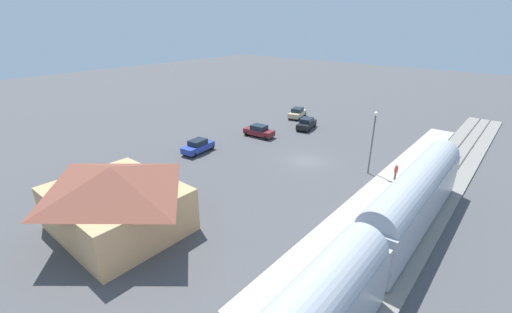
# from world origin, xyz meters

# --- Properties ---
(ground_plane) EXTENTS (200.00, 200.00, 0.00)m
(ground_plane) POSITION_xyz_m (0.00, 0.00, 0.00)
(ground_plane) COLOR #4C4C4F
(railway_track) EXTENTS (4.80, 70.00, 0.30)m
(railway_track) POSITION_xyz_m (-14.00, 0.00, 0.09)
(railway_track) COLOR gray
(railway_track) RESTS_ON ground
(platform) EXTENTS (3.20, 46.00, 0.30)m
(platform) POSITION_xyz_m (-10.00, 0.00, 0.15)
(platform) COLOR #B7B2A8
(platform) RESTS_ON ground
(station_building) EXTENTS (10.91, 9.04, 5.53)m
(station_building) POSITION_xyz_m (4.00, 22.00, 2.87)
(station_building) COLOR tan
(station_building) RESTS_ON ground
(pedestrian_on_platform) EXTENTS (0.36, 0.36, 1.71)m
(pedestrian_on_platform) POSITION_xyz_m (-10.23, -1.04, 1.28)
(pedestrian_on_platform) COLOR brown
(pedestrian_on_platform) RESTS_ON platform
(sedan_maroon) EXTENTS (4.64, 2.56, 1.74)m
(sedan_maroon) POSITION_xyz_m (10.26, -3.40, 0.88)
(sedan_maroon) COLOR maroon
(sedan_maroon) RESTS_ON ground
(sedan_blue) EXTENTS (2.30, 4.67, 1.74)m
(sedan_blue) POSITION_xyz_m (12.19, 6.61, 0.88)
(sedan_blue) COLOR #283D9E
(sedan_blue) RESTS_ON ground
(sedan_black) EXTENTS (2.75, 4.79, 1.74)m
(sedan_black) POSITION_xyz_m (6.97, -11.15, 0.88)
(sedan_black) COLOR black
(sedan_black) RESTS_ON ground
(sedan_tan) EXTENTS (2.84, 4.81, 1.74)m
(sedan_tan) POSITION_xyz_m (11.71, -15.73, 0.88)
(sedan_tan) COLOR #C6B284
(sedan_tan) RESTS_ON ground
(light_pole_near_platform) EXTENTS (0.44, 0.44, 7.05)m
(light_pole_near_platform) POSITION_xyz_m (-7.20, -1.40, 4.50)
(light_pole_near_platform) COLOR #515156
(light_pole_near_platform) RESTS_ON ground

